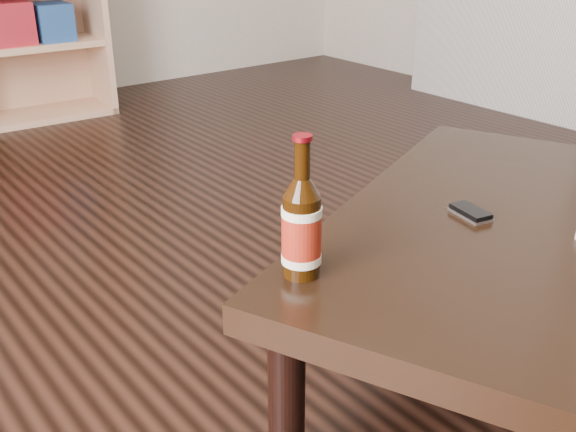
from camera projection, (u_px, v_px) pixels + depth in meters
floor at (352, 343)px, 1.77m from camera, size 5.00×6.00×0.01m
coffee_table at (508, 242)px, 1.45m from camera, size 1.35×1.09×0.44m
beer_bottle at (302, 228)px, 1.17m from camera, size 0.09×0.09×0.26m
phone at (470, 213)px, 1.43m from camera, size 0.07×0.10×0.02m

